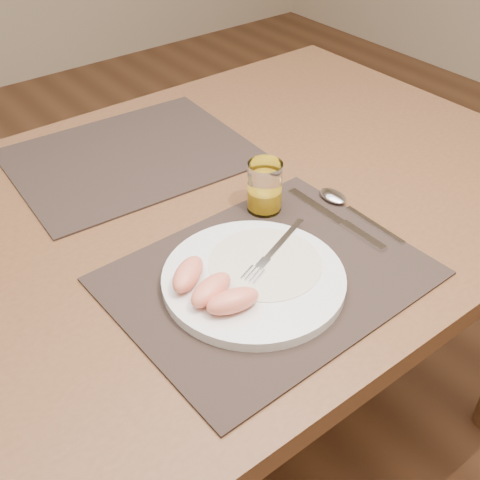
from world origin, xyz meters
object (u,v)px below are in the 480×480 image
plate (254,279)px  juice_glass (265,189)px  placemat_near (268,276)px  spoon (339,200)px  fork (271,254)px  knife (343,223)px  table (200,243)px  placemat_far (131,156)px

plate → juice_glass: juice_glass is taller
placemat_near → spoon: 0.23m
plate → fork: (0.05, 0.02, 0.01)m
fork → knife: size_ratio=0.77×
table → fork: size_ratio=8.29×
table → juice_glass: 0.17m
table → spoon: spoon is taller
plate → knife: (0.21, 0.02, -0.01)m
placemat_near → spoon: bearing=17.8°
fork → placemat_far: bearing=90.4°
placemat_far → fork: bearing=-89.6°
plate → juice_glass: bearing=45.7°
knife → placemat_near: bearing=-173.1°
table → fork: 0.23m
placemat_far → knife: (0.16, -0.42, 0.00)m
placemat_far → fork: fork is taller
knife → placemat_far: bearing=111.4°
plate → fork: 0.05m
table → spoon: 0.26m
placemat_near → knife: size_ratio=2.04×
table → placemat_near: 0.24m
table → fork: (-0.01, -0.20, 0.11)m
placemat_far → spoon: 0.42m
placemat_far → plate: (-0.05, -0.44, 0.01)m
table → spoon: bearing=-37.3°
table → placemat_far: bearing=92.2°
placemat_far → spoon: (0.20, -0.37, 0.01)m
fork → spoon: (0.20, 0.05, -0.01)m
placemat_near → plate: 0.03m
spoon → juice_glass: size_ratio=2.14×
placemat_far → placemat_near: bearing=-92.3°
placemat_near → fork: size_ratio=2.66×
spoon → juice_glass: (-0.11, 0.07, 0.03)m
table → juice_glass: bearing=-45.4°
placemat_far → plate: bearing=-95.9°
table → plate: bearing=-103.8°
placemat_far → juice_glass: 0.32m
spoon → juice_glass: bearing=149.8°
juice_glass → knife: bearing=-57.5°
table → spoon: (0.20, -0.15, 0.09)m
plate → knife: size_ratio=1.23×
fork → placemat_near: bearing=-138.0°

